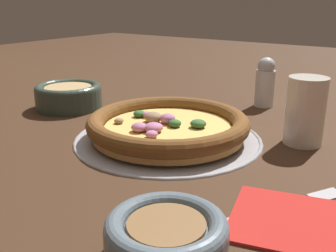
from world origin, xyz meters
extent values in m
plane|color=#3D2616|center=(0.00, 0.00, 0.00)|extent=(3.00, 3.00, 0.00)
cylinder|color=#9E9EA3|center=(0.00, 0.00, 0.00)|extent=(0.32, 0.32, 0.00)
torus|color=#9E9EA3|center=(0.00, 0.00, 0.00)|extent=(0.32, 0.32, 0.01)
cylinder|color=tan|center=(0.00, 0.00, 0.01)|extent=(0.26, 0.26, 0.01)
torus|color=brown|center=(0.00, 0.00, 0.03)|extent=(0.28, 0.28, 0.03)
cylinder|color=#B7381E|center=(0.00, 0.00, 0.02)|extent=(0.23, 0.23, 0.00)
cylinder|color=#E5B75B|center=(0.00, 0.00, 0.02)|extent=(0.22, 0.22, 0.00)
ellipsoid|color=#33602D|center=(-0.07, 0.01, 0.03)|extent=(0.03, 0.03, 0.01)
ellipsoid|color=#B26B93|center=(-0.01, -0.04, 0.03)|extent=(0.03, 0.03, 0.01)
ellipsoid|color=#33602D|center=(0.01, 0.00, 0.03)|extent=(0.03, 0.03, 0.01)
ellipsoid|color=#B26B93|center=(-0.06, 0.02, 0.03)|extent=(0.03, 0.03, 0.01)
ellipsoid|color=#B26B93|center=(-0.01, 0.01, 0.03)|extent=(0.04, 0.04, 0.02)
ellipsoid|color=#8E7051|center=(-0.03, 0.00, 0.03)|extent=(0.03, 0.03, 0.02)
ellipsoid|color=#B26B93|center=(0.01, -0.07, 0.03)|extent=(0.03, 0.03, 0.01)
ellipsoid|color=#B26B93|center=(-0.02, -0.05, 0.03)|extent=(0.04, 0.04, 0.01)
ellipsoid|color=#33602D|center=(0.05, 0.02, 0.03)|extent=(0.03, 0.03, 0.01)
ellipsoid|color=#B26B93|center=(0.00, -0.04, 0.03)|extent=(0.04, 0.04, 0.02)
ellipsoid|color=#8E7051|center=(-0.08, -0.04, 0.03)|extent=(0.02, 0.02, 0.01)
cylinder|color=#334238|center=(-0.30, 0.04, 0.02)|extent=(0.14, 0.14, 0.04)
torus|color=#334238|center=(-0.30, 0.04, 0.04)|extent=(0.14, 0.14, 0.02)
cylinder|color=tan|center=(-0.30, 0.04, 0.05)|extent=(0.10, 0.10, 0.00)
cylinder|color=slate|center=(0.19, -0.27, 0.02)|extent=(0.12, 0.12, 0.04)
torus|color=slate|center=(0.19, -0.27, 0.04)|extent=(0.12, 0.12, 0.02)
cylinder|color=brown|center=(0.19, -0.27, 0.04)|extent=(0.07, 0.07, 0.00)
cylinder|color=silver|center=(0.20, 0.11, 0.06)|extent=(0.06, 0.06, 0.11)
cube|color=#B2231E|center=(0.28, -0.13, 0.00)|extent=(0.20, 0.16, 0.01)
cube|color=#B7B7BC|center=(0.24, -0.13, 0.00)|extent=(0.07, 0.11, 0.00)
cube|color=#B7B7BC|center=(0.28, -0.05, 0.00)|extent=(0.04, 0.05, 0.00)
cylinder|color=silver|center=(0.05, 0.30, 0.04)|extent=(0.04, 0.04, 0.08)
sphere|color=#B2B2B7|center=(0.05, 0.30, 0.09)|extent=(0.04, 0.04, 0.04)
camera|label=1|loc=(0.37, -0.52, 0.24)|focal=42.00mm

